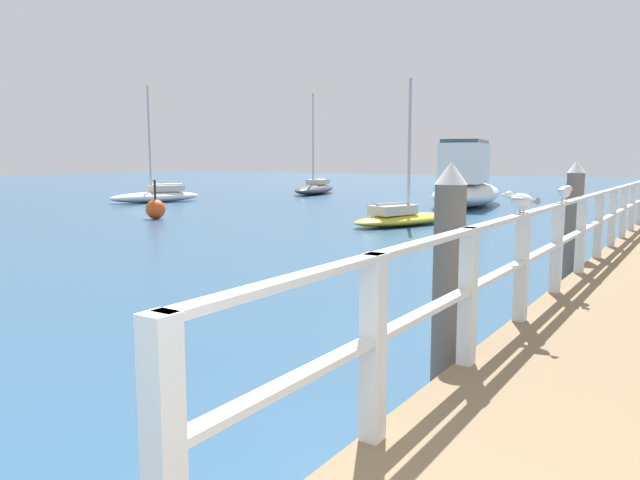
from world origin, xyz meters
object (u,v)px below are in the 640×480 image
(seagull_foreground, at_px, (521,200))
(channel_buoy, at_px, (156,209))
(boat_1, at_px, (402,217))
(boat_6, at_px, (466,184))
(boat_2, at_px, (315,188))
(seagull_background, at_px, (565,191))
(boat_4, at_px, (157,195))
(dock_piling_far, at_px, (573,223))
(dock_piling_near, at_px, (448,278))

(seagull_foreground, xyz_separation_m, channel_buoy, (-15.18, 8.89, -1.36))
(boat_1, bearing_deg, boat_6, 113.49)
(boat_2, bearing_deg, boat_6, 142.82)
(seagull_background, bearing_deg, boat_4, -55.27)
(boat_1, height_order, boat_2, boat_2)
(boat_4, xyz_separation_m, boat_6, (13.88, 5.83, 0.65))
(dock_piling_far, xyz_separation_m, boat_4, (-21.43, 10.11, -0.71))
(boat_2, distance_m, boat_4, 10.74)
(seagull_background, height_order, channel_buoy, seagull_background)
(dock_piling_near, xyz_separation_m, dock_piling_far, (0.00, 5.69, 0.00))
(boat_1, bearing_deg, boat_4, -174.77)
(dock_piling_far, bearing_deg, boat_4, 154.73)
(boat_1, bearing_deg, seagull_foreground, -43.05)
(boat_1, height_order, boat_4, boat_4)
(dock_piling_far, height_order, channel_buoy, dock_piling_far)
(seagull_foreground, xyz_separation_m, boat_6, (-7.91, 20.72, -0.72))
(dock_piling_near, relative_size, boat_6, 0.24)
(seagull_foreground, height_order, channel_buoy, seagull_foreground)
(seagull_background, bearing_deg, channel_buoy, -49.09)
(dock_piling_near, distance_m, seagull_background, 3.00)
(boat_4, bearing_deg, dock_piling_far, 171.26)
(boat_6, bearing_deg, boat_2, -31.47)
(seagull_background, distance_m, boat_1, 12.10)
(dock_piling_near, relative_size, dock_piling_far, 1.00)
(dock_piling_far, xyz_separation_m, boat_6, (-7.54, 15.94, -0.06))
(dock_piling_far, distance_m, seagull_foreground, 4.84)
(boat_6, bearing_deg, seagull_background, 103.60)
(boat_1, height_order, boat_6, boat_1)
(dock_piling_far, distance_m, seagull_background, 2.89)
(dock_piling_far, xyz_separation_m, channel_buoy, (-14.81, 4.12, -0.70))
(channel_buoy, bearing_deg, boat_2, 103.85)
(seagull_background, bearing_deg, boat_6, -91.73)
(dock_piling_far, height_order, boat_2, boat_2)
(dock_piling_far, height_order, seagull_background, dock_piling_far)
(boat_4, height_order, boat_6, boat_4)
(seagull_background, distance_m, boat_2, 30.27)
(channel_buoy, bearing_deg, dock_piling_far, -15.53)
(boat_2, bearing_deg, dock_piling_far, 117.51)
(boat_2, bearing_deg, seagull_foreground, 112.17)
(seagull_foreground, distance_m, boat_4, 26.44)
(seagull_foreground, bearing_deg, dock_piling_near, -171.03)
(channel_buoy, bearing_deg, boat_4, 137.80)
(seagull_foreground, bearing_deg, boat_6, 52.19)
(seagull_background, relative_size, boat_4, 0.08)
(dock_piling_near, distance_m, channel_buoy, 17.77)
(dock_piling_far, bearing_deg, boat_6, 115.32)
(seagull_background, relative_size, boat_1, 0.10)
(boat_2, height_order, boat_6, boat_2)
(boat_6, bearing_deg, channel_buoy, 49.07)
(boat_2, relative_size, channel_buoy, 4.35)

